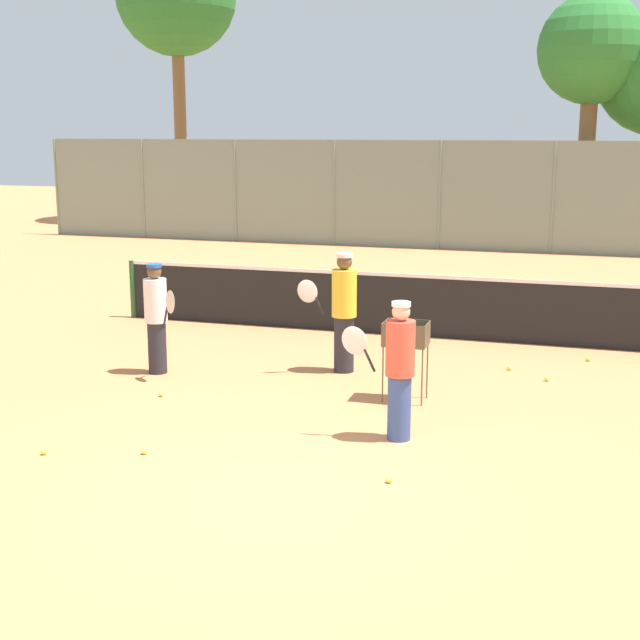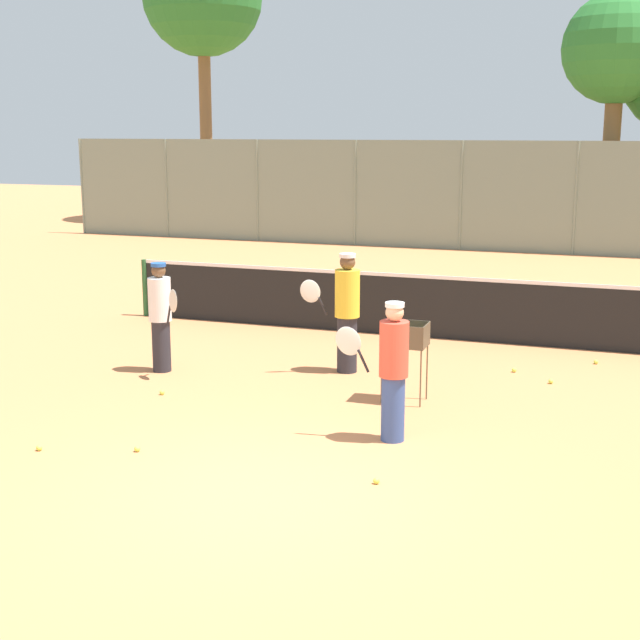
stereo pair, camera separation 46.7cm
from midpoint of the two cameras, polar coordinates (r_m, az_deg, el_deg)
ground_plane at (r=8.74m, az=-1.92°, el=-11.18°), size 80.00×80.00×0.00m
tennis_net at (r=15.08m, az=7.83°, el=0.94°), size 10.94×0.10×1.07m
back_fence at (r=25.99m, az=13.01°, el=7.67°), size 28.77×0.08×3.14m
tree_2 at (r=27.70m, az=18.97°, el=15.90°), size 3.13×3.13×7.26m
player_white_outfit at (r=12.77m, az=2.76°, el=0.57°), size 0.82×0.56×1.73m
player_red_cap at (r=10.00m, az=6.00°, el=-3.17°), size 0.88×0.33×1.59m
player_yellow_shirt at (r=12.96m, az=-9.16°, el=0.28°), size 0.73×0.63×1.59m
ball_cart at (r=11.46m, az=6.69°, el=-1.37°), size 0.56×0.41×1.04m
tennis_ball_0 at (r=13.28m, az=13.30°, el=-3.14°), size 0.07×0.07×0.07m
tennis_ball_1 at (r=10.26m, az=-16.29°, el=-7.87°), size 0.07×0.07×0.07m
tennis_ball_2 at (r=12.82m, az=15.57°, el=-3.81°), size 0.07×0.07×0.07m
tennis_ball_3 at (r=11.99m, az=6.31°, el=-4.53°), size 0.07×0.07×0.07m
tennis_ball_4 at (r=9.02m, az=5.13°, el=-10.22°), size 0.07×0.07×0.07m
tennis_ball_5 at (r=12.00m, az=-8.98°, el=-4.60°), size 0.07×0.07×0.07m
tennis_ball_6 at (r=14.07m, az=18.16°, el=-2.57°), size 0.07×0.07×0.07m
tennis_ball_8 at (r=9.99m, az=-10.30°, el=-8.12°), size 0.07×0.07×0.07m
parked_car at (r=31.21m, az=0.39°, el=7.01°), size 4.20×1.70×1.60m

